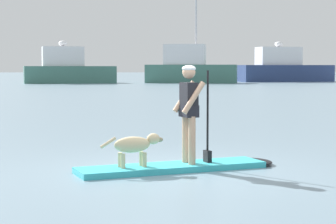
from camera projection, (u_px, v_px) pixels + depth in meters
The scene contains 7 objects.
ground_plane at pixel (172, 170), 10.24m from camera, with size 400.00×400.00×0.00m, color slate.
paddleboard at pixel (184, 167), 10.32m from camera, with size 3.51×1.82×0.10m.
person_paddler at pixel (190, 107), 10.29m from camera, with size 0.67×0.58×1.64m.
dog at pixel (135, 145), 9.96m from camera, with size 1.03×0.44×0.53m.
moored_boat_far_port at pixel (68, 69), 66.44m from camera, with size 10.14×5.30×4.56m.
moored_boat_starboard at pixel (190, 68), 67.30m from camera, with size 10.24×4.89×10.62m.
moored_boat_far_starboard at pixel (283, 69), 73.55m from camera, with size 11.69×5.35×4.76m.
Camera 1 is at (-0.68, -10.12, 1.71)m, focal length 66.03 mm.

